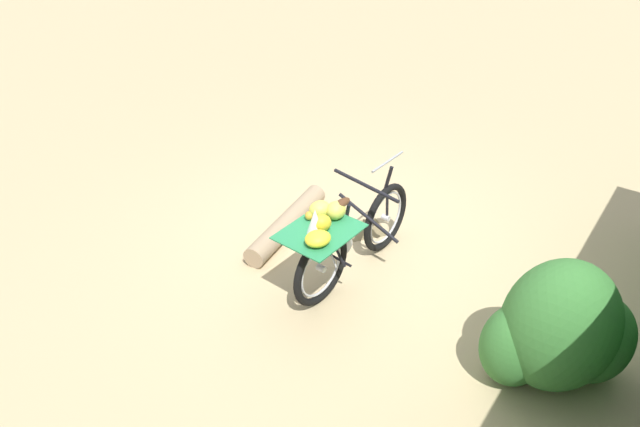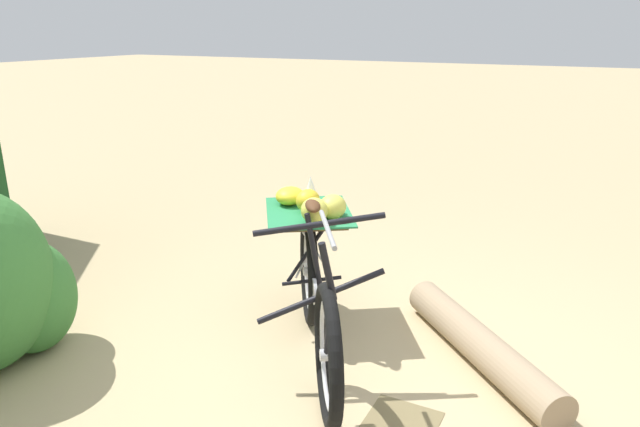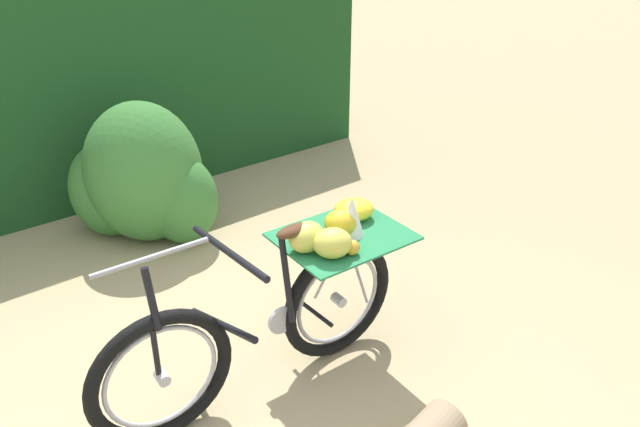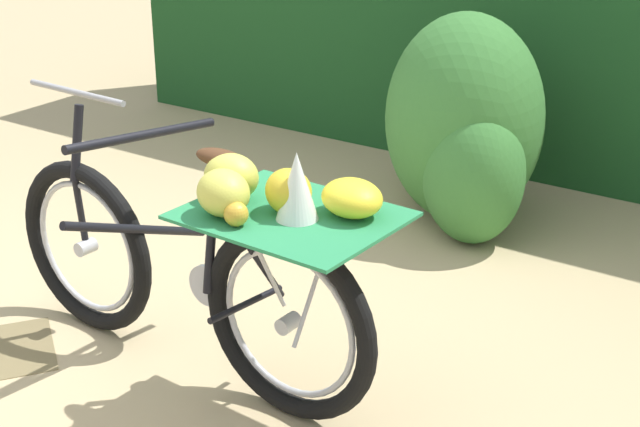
# 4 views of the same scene
# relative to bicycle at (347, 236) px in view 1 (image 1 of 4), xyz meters

# --- Properties ---
(ground_plane) EXTENTS (60.00, 60.00, 0.00)m
(ground_plane) POSITION_rel_bicycle_xyz_m (-0.39, -0.35, -0.50)
(ground_plane) COLOR tan
(bicycle) EXTENTS (1.65, 1.23, 1.03)m
(bicycle) POSITION_rel_bicycle_xyz_m (0.00, 0.00, 0.00)
(bicycle) COLOR black
(bicycle) RESTS_ON ground_plane
(fallen_log) EXTENTS (1.14, 1.15, 0.22)m
(fallen_log) POSITION_rel_bicycle_xyz_m (0.32, -0.94, -0.39)
(fallen_log) COLOR #9E8466
(fallen_log) RESTS_ON ground_plane
(shrub_cluster) EXTENTS (1.15, 0.79, 1.10)m
(shrub_cluster) POSITION_rel_bicycle_xyz_m (-1.07, 1.63, -0.02)
(shrub_cluster) COLOR #387533
(shrub_cluster) RESTS_ON ground_plane
(leaf_litter_patch) EXTENTS (0.44, 0.36, 0.01)m
(leaf_litter_patch) POSITION_rel_bicycle_xyz_m (-0.47, -0.72, -0.50)
(leaf_litter_patch) COLOR olive
(leaf_litter_patch) RESTS_ON ground_plane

